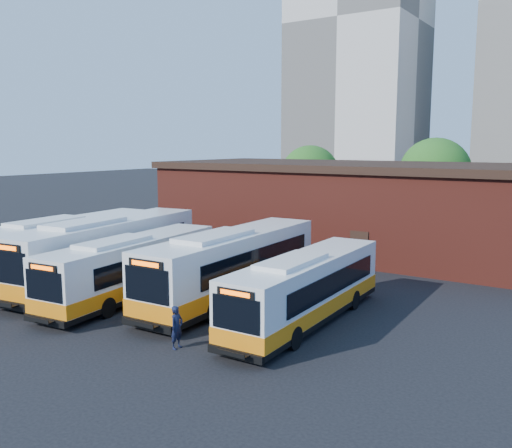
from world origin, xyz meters
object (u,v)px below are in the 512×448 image
Objects in this scene: bus_east at (306,291)px; bus_mideast at (233,268)px; bus_midwest at (133,269)px; transit_worker at (177,327)px; bus_farwest at (68,248)px; bus_west at (107,253)px.

bus_mideast is at bearing 164.54° from bus_east.
transit_worker is at bearing -37.92° from bus_midwest.
bus_farwest is 1.10× the size of bus_midwest.
bus_midwest is (3.40, -1.27, -0.25)m from bus_west.
bus_farwest reaches higher than bus_east.
bus_farwest is 3.40m from bus_west.
bus_farwest is 6.92m from bus_midwest.
bus_farwest is 0.99× the size of bus_mideast.
bus_west reaches higher than bus_east.
bus_east is 6.86× the size of transit_worker.
bus_midwest is 9.30m from bus_east.
bus_east is (4.82, -1.21, -0.21)m from bus_mideast.
bus_farwest is 0.94× the size of bus_west.
bus_west is at bearing -173.02° from bus_mideast.
bus_mideast reaches higher than bus_farwest.
bus_farwest is at bearing -175.84° from bus_mideast.
bus_mideast is 7.92× the size of transit_worker.
bus_west reaches higher than bus_mideast.
bus_farwest reaches higher than transit_worker.
bus_east is at bearing 2.25° from bus_midwest.
transit_worker is (-2.66, -5.41, -0.57)m from bus_east.
bus_west is at bearing 59.96° from transit_worker.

